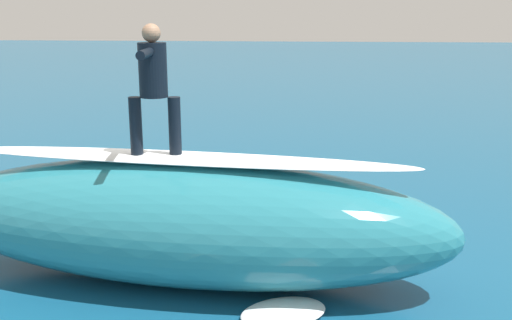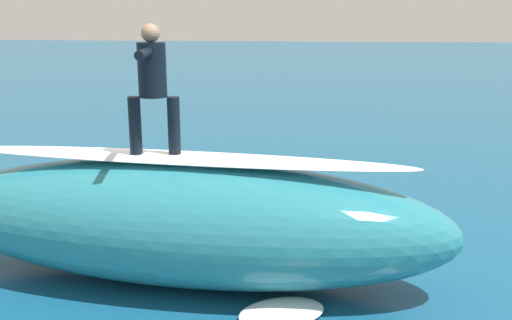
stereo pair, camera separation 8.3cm
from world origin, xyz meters
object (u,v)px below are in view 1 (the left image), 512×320
surfboard_riding (157,157)px  surfer_riding (153,80)px  surfer_paddling (321,200)px  surfboard_paddling (327,210)px

surfboard_riding → surfer_riding: bearing=-5.0°
surfer_riding → surfer_paddling: 4.53m
surfboard_paddling → surfboard_riding: bearing=-108.5°
surfer_riding → surfboard_riding: bearing=175.0°
surfer_paddling → surfboard_paddling: bearing=0.0°
surfboard_paddling → surfer_paddling: surfer_paddling is taller
surfboard_paddling → surfer_paddling: (0.12, -0.05, 0.18)m
surfer_riding → surfboard_paddling: surfer_riding is taller
surfboard_riding → surfer_paddling: surfboard_riding is taller
surfer_riding → surfboard_paddling: 4.67m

